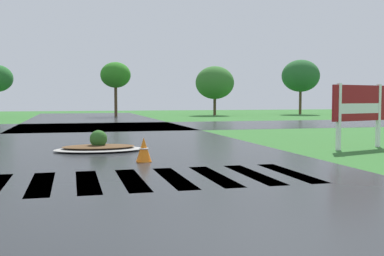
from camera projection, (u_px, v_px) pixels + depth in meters
The scene contains 7 objects.
asphalt_roadway at pixel (126, 152), 14.76m from camera, with size 10.02×80.00×0.01m, color #232628.
asphalt_cross_road at pixel (100, 127), 27.80m from camera, with size 90.00×9.02×0.01m, color #232628.
crosswalk_stripes at pixel (153, 179), 9.80m from camera, with size 6.75×2.83×0.01m.
estate_billboard at pixel (359, 106), 15.69m from camera, with size 2.51×0.84×2.19m.
median_island at pixel (99, 147), 14.94m from camera, with size 2.82×1.71×0.68m.
traffic_cone at pixel (144, 150), 12.43m from camera, with size 0.42×0.42×0.65m.
background_treeline at pixel (178, 78), 45.58m from camera, with size 42.31×5.64×5.82m.
Camera 1 is at (-1.64, -4.74, 1.70)m, focal length 43.50 mm.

